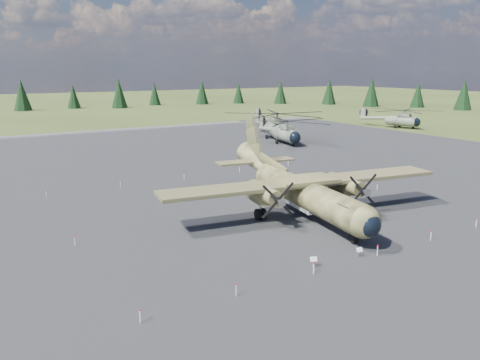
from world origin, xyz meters
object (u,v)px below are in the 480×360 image
helicopter_mid (276,121)px  helicopter_far (402,115)px  helicopter_near (286,127)px  transport_plane (299,186)px

helicopter_mid → helicopter_far: (35.23, -0.42, -0.68)m
helicopter_near → helicopter_mid: bearing=79.3°
transport_plane → helicopter_mid: (25.69, 39.93, 1.08)m
helicopter_near → helicopter_far: bearing=16.4°
helicopter_near → helicopter_far: helicopter_near is taller
helicopter_near → helicopter_far: 37.58m
helicopter_near → helicopter_mid: helicopter_mid is taller
transport_plane → helicopter_far: bearing=41.8°
helicopter_near → helicopter_mid: 6.13m
helicopter_mid → helicopter_far: helicopter_mid is taller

